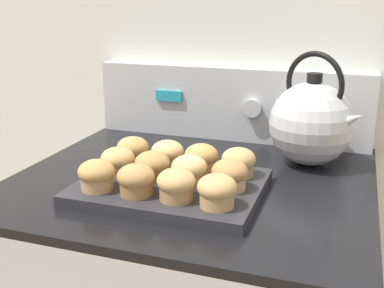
% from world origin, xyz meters
% --- Properties ---
extents(wall_back, '(8.00, 0.05, 2.40)m').
position_xyz_m(wall_back, '(0.00, 0.72, 1.20)').
color(wall_back, silver).
rests_on(wall_back, ground_plane).
extents(control_panel, '(0.74, 0.07, 0.20)m').
position_xyz_m(control_panel, '(0.00, 0.67, 1.00)').
color(control_panel, '#B7BABF').
rests_on(control_panel, stove_range).
extents(muffin_pan, '(0.36, 0.28, 0.02)m').
position_xyz_m(muffin_pan, '(-0.01, 0.26, 0.91)').
color(muffin_pan, '#28282D').
rests_on(muffin_pan, stove_range).
extents(muffin_r0_c0, '(0.07, 0.07, 0.06)m').
position_xyz_m(muffin_r0_c0, '(-0.13, 0.18, 0.95)').
color(muffin_r0_c0, tan).
rests_on(muffin_r0_c0, muffin_pan).
extents(muffin_r0_c1, '(0.07, 0.07, 0.06)m').
position_xyz_m(muffin_r0_c1, '(-0.05, 0.18, 0.95)').
color(muffin_r0_c1, olive).
rests_on(muffin_r0_c1, muffin_pan).
extents(muffin_r0_c2, '(0.07, 0.07, 0.06)m').
position_xyz_m(muffin_r0_c2, '(0.03, 0.18, 0.95)').
color(muffin_r0_c2, '#A37A4C').
rests_on(muffin_r0_c2, muffin_pan).
extents(muffin_r0_c3, '(0.07, 0.07, 0.06)m').
position_xyz_m(muffin_r0_c3, '(0.10, 0.18, 0.95)').
color(muffin_r0_c3, tan).
rests_on(muffin_r0_c3, muffin_pan).
extents(muffin_r1_c0, '(0.07, 0.07, 0.06)m').
position_xyz_m(muffin_r1_c0, '(-0.13, 0.26, 0.95)').
color(muffin_r1_c0, tan).
rests_on(muffin_r1_c0, muffin_pan).
extents(muffin_r1_c1, '(0.07, 0.07, 0.06)m').
position_xyz_m(muffin_r1_c1, '(-0.05, 0.26, 0.95)').
color(muffin_r1_c1, olive).
rests_on(muffin_r1_c1, muffin_pan).
extents(muffin_r1_c2, '(0.07, 0.07, 0.06)m').
position_xyz_m(muffin_r1_c2, '(0.02, 0.26, 0.95)').
color(muffin_r1_c2, tan).
rests_on(muffin_r1_c2, muffin_pan).
extents(muffin_r1_c3, '(0.07, 0.07, 0.06)m').
position_xyz_m(muffin_r1_c3, '(0.11, 0.26, 0.95)').
color(muffin_r1_c3, tan).
rests_on(muffin_r1_c3, muffin_pan).
extents(muffin_r2_c0, '(0.07, 0.07, 0.06)m').
position_xyz_m(muffin_r2_c0, '(-0.14, 0.34, 0.95)').
color(muffin_r2_c0, tan).
rests_on(muffin_r2_c0, muffin_pan).
extents(muffin_r2_c1, '(0.07, 0.07, 0.06)m').
position_xyz_m(muffin_r2_c1, '(-0.05, 0.34, 0.95)').
color(muffin_r2_c1, tan).
rests_on(muffin_r2_c1, muffin_pan).
extents(muffin_r2_c2, '(0.07, 0.07, 0.06)m').
position_xyz_m(muffin_r2_c2, '(0.02, 0.34, 0.95)').
color(muffin_r2_c2, tan).
rests_on(muffin_r2_c2, muffin_pan).
extents(muffin_r2_c3, '(0.07, 0.07, 0.06)m').
position_xyz_m(muffin_r2_c3, '(0.10, 0.34, 0.95)').
color(muffin_r2_c3, '#A37A4C').
rests_on(muffin_r2_c3, muffin_pan).
extents(tea_kettle, '(0.22, 0.19, 0.26)m').
position_xyz_m(tea_kettle, '(0.23, 0.52, 1.00)').
color(tea_kettle, silver).
rests_on(tea_kettle, stove_range).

